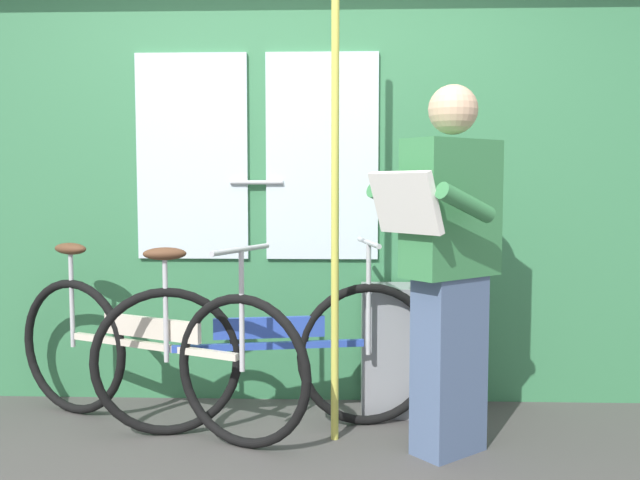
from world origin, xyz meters
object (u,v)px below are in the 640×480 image
(trash_bin_by_wall, at_px, (398,349))
(bicycle_near_door, at_px, (150,353))
(handrail_pole, at_px, (335,192))
(bicycle_leaning_behind, at_px, (268,353))
(passenger_reading_newspaper, at_px, (449,262))

(trash_bin_by_wall, bearing_deg, bicycle_near_door, -165.83)
(bicycle_near_door, distance_m, trash_bin_by_wall, 1.25)
(bicycle_near_door, relative_size, handrail_pole, 0.69)
(bicycle_near_door, relative_size, bicycle_leaning_behind, 0.96)
(bicycle_leaning_behind, xyz_separation_m, handrail_pole, (0.32, -0.11, 0.77))
(bicycle_leaning_behind, bearing_deg, handrail_pole, -29.34)
(bicycle_near_door, bearing_deg, bicycle_leaning_behind, 25.44)
(bicycle_leaning_behind, relative_size, handrail_pole, 0.72)
(trash_bin_by_wall, bearing_deg, bicycle_leaning_behind, -154.91)
(bicycle_leaning_behind, bearing_deg, passenger_reading_newspaper, -27.97)
(bicycle_near_door, distance_m, handrail_pole, 1.19)
(trash_bin_by_wall, distance_m, handrail_pole, 0.97)
(trash_bin_by_wall, relative_size, handrail_pole, 0.29)
(bicycle_near_door, height_order, trash_bin_by_wall, bicycle_near_door)
(bicycle_leaning_behind, bearing_deg, bicycle_near_door, 169.92)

